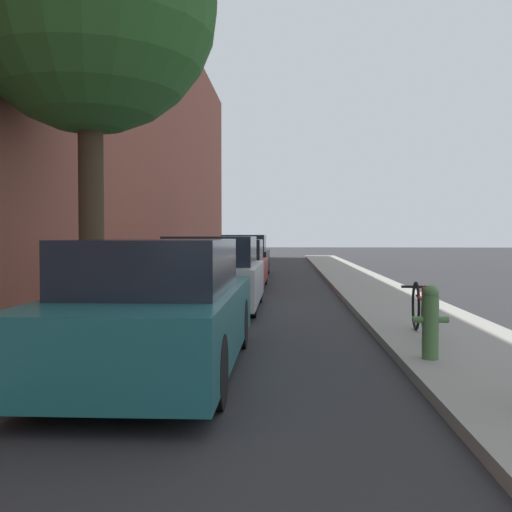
% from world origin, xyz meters
% --- Properties ---
extents(ground_plane, '(120.00, 120.00, 0.00)m').
position_xyz_m(ground_plane, '(0.00, 16.00, 0.00)').
color(ground_plane, '#28282B').
extents(sidewalk_left, '(2.00, 52.00, 0.12)m').
position_xyz_m(sidewalk_left, '(-2.90, 16.00, 0.06)').
color(sidewalk_left, gray).
rests_on(sidewalk_left, ground).
extents(sidewalk_right, '(2.00, 52.00, 0.12)m').
position_xyz_m(sidewalk_right, '(2.90, 16.00, 0.06)').
color(sidewalk_right, gray).
rests_on(sidewalk_right, ground).
extents(building_facade_left, '(0.70, 52.00, 10.61)m').
position_xyz_m(building_facade_left, '(-4.25, 16.00, 5.31)').
color(building_facade_left, brown).
rests_on(building_facade_left, ground).
extents(parked_car_teal, '(1.76, 4.62, 1.47)m').
position_xyz_m(parked_car_teal, '(-0.81, 6.67, 0.69)').
color(parked_car_teal, black).
rests_on(parked_car_teal, ground).
extents(parked_car_silver, '(1.91, 4.09, 1.49)m').
position_xyz_m(parked_car_silver, '(-0.89, 12.39, 0.70)').
color(parked_car_silver, black).
rests_on(parked_car_silver, ground).
extents(parked_car_red, '(1.89, 4.26, 1.39)m').
position_xyz_m(parked_car_red, '(-0.93, 17.29, 0.66)').
color(parked_car_red, black).
rests_on(parked_car_red, ground).
extents(parked_car_black, '(1.73, 4.30, 1.52)m').
position_xyz_m(parked_car_black, '(-0.93, 22.35, 0.72)').
color(parked_car_black, black).
rests_on(parked_car_black, ground).
extents(street_tree_near, '(3.99, 3.99, 6.98)m').
position_xyz_m(street_tree_near, '(-2.46, 9.49, 5.07)').
color(street_tree_near, '#423323').
rests_on(street_tree_near, sidewalk_left).
extents(fire_hydrant, '(0.40, 0.18, 0.84)m').
position_xyz_m(fire_hydrant, '(2.22, 6.96, 0.55)').
color(fire_hydrant, '#47703D').
rests_on(fire_hydrant, sidewalk_right).
extents(bicycle, '(0.44, 1.75, 0.71)m').
position_xyz_m(bicycle, '(2.46, 8.55, 0.49)').
color(bicycle, black).
rests_on(bicycle, sidewalk_right).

